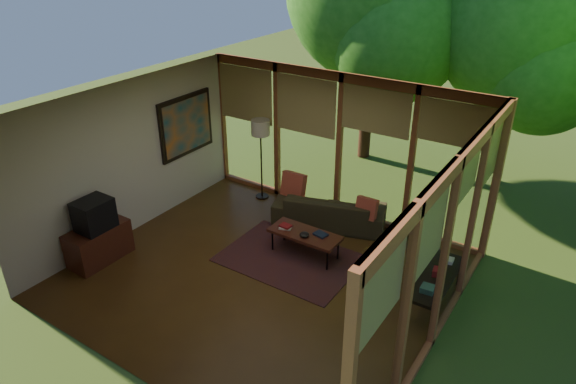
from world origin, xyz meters
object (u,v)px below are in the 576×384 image
Objects in this scene: media_cabinet at (99,244)px; floor_lamp at (261,132)px; coffee_table at (305,235)px; sofa at (329,210)px; television at (94,215)px; side_console at (430,277)px.

floor_lamp is (0.93, 3.26, 1.11)m from media_cabinet.
sofa is at bearing 98.05° from coffee_table.
television is (0.02, 0.00, 0.55)m from media_cabinet.
floor_lamp is (-1.66, 0.18, 1.11)m from sofa.
sofa is 3.67× the size of television.
floor_lamp is 2.46m from coffee_table.
media_cabinet reaches higher than side_console.
sofa is at bearing 49.91° from media_cabinet.
media_cabinet is 0.83× the size of coffee_table.
coffee_table is at bearing 179.49° from side_console.
television is (-2.57, -3.07, 0.56)m from sofa.
coffee_table is (0.16, -1.12, 0.10)m from sofa.
floor_lamp is at bearing 161.48° from side_console.
television reaches higher than media_cabinet.
media_cabinet is 1.82× the size of television.
side_console is at bearing 21.70° from media_cabinet.
floor_lamp reaches higher than sofa.
coffee_table is at bearing -35.60° from floor_lamp.
sofa is 1.22× the size of floor_lamp.
floor_lamp is at bearing 74.13° from media_cabinet.
media_cabinet is at bearing -158.30° from side_console.
floor_lamp reaches higher than side_console.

